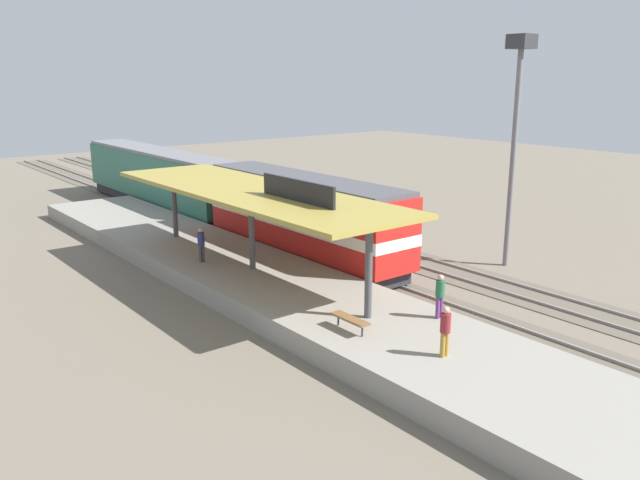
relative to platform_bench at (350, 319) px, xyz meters
The scene contains 12 objects.
ground_plane 11.81m from the platform_bench, 47.02° to the left, with size 120.00×120.00×0.00m, color #706656.
track_near 10.55m from the platform_bench, 55.05° to the left, with size 3.20×110.00×0.16m.
track_far 13.70m from the platform_bench, 39.00° to the left, with size 3.20×110.00×0.16m.
platform 8.74m from the platform_bench, 80.74° to the left, with size 6.00×44.00×0.90m, color gray.
station_canopy 9.18m from the platform_bench, 80.64° to the left, with size 5.20×18.00×4.70m.
platform_bench is the anchor object (origin of this frame).
locomotive 12.34m from the platform_bench, 60.79° to the left, with size 2.93×14.43×4.44m.
passenger_carriage_single 29.37m from the platform_bench, 78.20° to the left, with size 2.90×20.00×4.24m.
light_mast 15.85m from the platform_bench, 13.50° to the left, with size 1.10×1.10×11.70m.
person_waiting 3.67m from the platform_bench, 18.16° to the right, with size 0.34×0.34×1.71m.
person_walking 3.69m from the platform_bench, 74.40° to the right, with size 0.34×0.34×1.71m.
person_boarding 11.11m from the platform_bench, 89.63° to the left, with size 0.34×0.34×1.71m.
Camera 1 is at (-20.19, -24.70, 9.78)m, focal length 36.09 mm.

